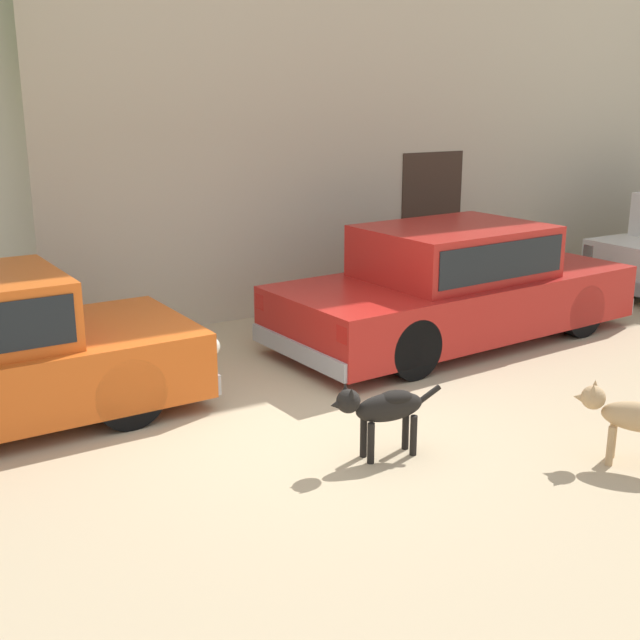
{
  "coord_description": "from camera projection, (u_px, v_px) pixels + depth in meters",
  "views": [
    {
      "loc": [
        -3.5,
        -6.13,
        2.97
      ],
      "look_at": [
        0.28,
        0.2,
        0.9
      ],
      "focal_mm": 45.96,
      "sensor_mm": 36.0,
      "label": 1
    }
  ],
  "objects": [
    {
      "name": "ground_plane",
      "position": [
        306.0,
        422.0,
        7.6
      ],
      "size": [
        80.0,
        80.0,
        0.0
      ],
      "primitive_type": "plane",
      "color": "tan"
    },
    {
      "name": "parked_sedan_second",
      "position": [
        454.0,
        284.0,
        9.97
      ],
      "size": [
        4.85,
        2.15,
        1.42
      ],
      "rotation": [
        0.0,
        0.0,
        0.07
      ],
      "color": "#AD1E19",
      "rests_on": "ground_plane"
    },
    {
      "name": "stray_dog_spotted",
      "position": [
        382.0,
        407.0,
        6.76
      ],
      "size": [
        1.03,
        0.28,
        0.68
      ],
      "rotation": [
        0.0,
        0.0,
        3.01
      ],
      "color": "black",
      "rests_on": "ground_plane"
    },
    {
      "name": "stray_dog_tan",
      "position": [
        630.0,
        416.0,
        6.64
      ],
      "size": [
        0.64,
        0.88,
        0.67
      ],
      "rotation": [
        0.0,
        0.0,
        2.18
      ],
      "color": "tan",
      "rests_on": "ground_plane"
    }
  ]
}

